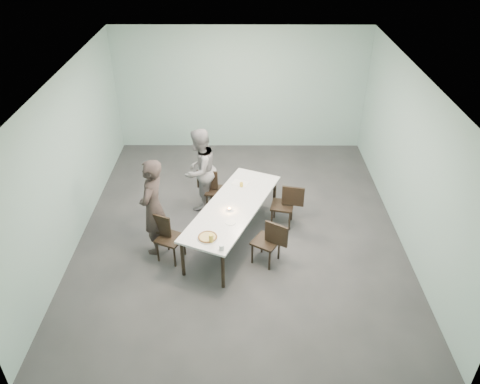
{
  "coord_description": "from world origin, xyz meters",
  "views": [
    {
      "loc": [
        0.03,
        -7.24,
        5.49
      ],
      "look_at": [
        0.0,
        -0.27,
        1.0
      ],
      "focal_mm": 35.0,
      "sensor_mm": 36.0,
      "label": 1
    }
  ],
  "objects_px": {
    "side_plate": "(230,222)",
    "beer_glass": "(211,238)",
    "diner_near": "(153,207)",
    "chair_near_left": "(166,234)",
    "pizza": "(208,237)",
    "chair_far_left": "(213,187)",
    "tealight": "(229,209)",
    "table": "(233,209)",
    "amber_tumbler": "(241,185)",
    "chair_far_right": "(287,203)",
    "water_tumbler": "(222,247)",
    "chair_near_right": "(270,240)",
    "diner_far": "(200,170)"
  },
  "relations": [
    {
      "from": "diner_far",
      "to": "water_tumbler",
      "type": "height_order",
      "value": "diner_far"
    },
    {
      "from": "beer_glass",
      "to": "chair_near_right",
      "type": "bearing_deg",
      "value": 21.14
    },
    {
      "from": "chair_far_left",
      "to": "beer_glass",
      "type": "xyz_separation_m",
      "value": [
        0.09,
        -2.05,
        0.32
      ]
    },
    {
      "from": "beer_glass",
      "to": "chair_far_right",
      "type": "bearing_deg",
      "value": 48.08
    },
    {
      "from": "chair_far_left",
      "to": "water_tumbler",
      "type": "height_order",
      "value": "chair_far_left"
    },
    {
      "from": "chair_near_left",
      "to": "beer_glass",
      "type": "distance_m",
      "value": 1.03
    },
    {
      "from": "chair_near_left",
      "to": "chair_far_left",
      "type": "height_order",
      "value": "same"
    },
    {
      "from": "chair_far_left",
      "to": "pizza",
      "type": "relative_size",
      "value": 2.56
    },
    {
      "from": "chair_near_right",
      "to": "tealight",
      "type": "bearing_deg",
      "value": -4.63
    },
    {
      "from": "chair_far_right",
      "to": "amber_tumbler",
      "type": "relative_size",
      "value": 10.88
    },
    {
      "from": "diner_near",
      "to": "side_plate",
      "type": "xyz_separation_m",
      "value": [
        1.34,
        -0.23,
        -0.15
      ]
    },
    {
      "from": "chair_near_left",
      "to": "chair_far_right",
      "type": "bearing_deg",
      "value": 47.95
    },
    {
      "from": "diner_near",
      "to": "table",
      "type": "bearing_deg",
      "value": 113.51
    },
    {
      "from": "chair_near_left",
      "to": "pizza",
      "type": "xyz_separation_m",
      "value": [
        0.76,
        -0.42,
        0.27
      ]
    },
    {
      "from": "chair_near_right",
      "to": "water_tumbler",
      "type": "bearing_deg",
      "value": 66.18
    },
    {
      "from": "amber_tumbler",
      "to": "water_tumbler",
      "type": "bearing_deg",
      "value": -99.27
    },
    {
      "from": "pizza",
      "to": "amber_tumbler",
      "type": "xyz_separation_m",
      "value": [
        0.54,
        1.58,
        0.02
      ]
    },
    {
      "from": "chair_far_right",
      "to": "diner_near",
      "type": "bearing_deg",
      "value": 29.35
    },
    {
      "from": "chair_far_left",
      "to": "side_plate",
      "type": "height_order",
      "value": "chair_far_left"
    },
    {
      "from": "side_plate",
      "to": "tealight",
      "type": "distance_m",
      "value": 0.36
    },
    {
      "from": "table",
      "to": "water_tumbler",
      "type": "distance_m",
      "value": 1.23
    },
    {
      "from": "amber_tumbler",
      "to": "chair_near_right",
      "type": "bearing_deg",
      "value": -69.33
    },
    {
      "from": "diner_near",
      "to": "chair_far_right",
      "type": "bearing_deg",
      "value": 119.42
    },
    {
      "from": "chair_near_left",
      "to": "pizza",
      "type": "height_order",
      "value": "chair_near_left"
    },
    {
      "from": "chair_far_left",
      "to": "amber_tumbler",
      "type": "xyz_separation_m",
      "value": [
        0.57,
        -0.36,
        0.29
      ]
    },
    {
      "from": "diner_near",
      "to": "amber_tumbler",
      "type": "height_order",
      "value": "diner_near"
    },
    {
      "from": "chair_near_left",
      "to": "diner_near",
      "type": "relative_size",
      "value": 0.48
    },
    {
      "from": "chair_near_right",
      "to": "pizza",
      "type": "height_order",
      "value": "chair_near_right"
    },
    {
      "from": "water_tumbler",
      "to": "table",
      "type": "bearing_deg",
      "value": 82.82
    },
    {
      "from": "pizza",
      "to": "table",
      "type": "bearing_deg",
      "value": 67.03
    },
    {
      "from": "side_plate",
      "to": "amber_tumbler",
      "type": "distance_m",
      "value": 1.18
    },
    {
      "from": "diner_near",
      "to": "beer_glass",
      "type": "distance_m",
      "value": 1.29
    },
    {
      "from": "chair_far_left",
      "to": "pizza",
      "type": "xyz_separation_m",
      "value": [
        0.03,
        -1.94,
        0.27
      ]
    },
    {
      "from": "chair_far_left",
      "to": "diner_near",
      "type": "relative_size",
      "value": 0.48
    },
    {
      "from": "pizza",
      "to": "amber_tumbler",
      "type": "height_order",
      "value": "amber_tumbler"
    },
    {
      "from": "table",
      "to": "chair_far_left",
      "type": "xyz_separation_m",
      "value": [
        -0.42,
        1.02,
        -0.19
      ]
    },
    {
      "from": "chair_near_left",
      "to": "chair_far_left",
      "type": "distance_m",
      "value": 1.69
    },
    {
      "from": "tealight",
      "to": "pizza",
      "type": "bearing_deg",
      "value": -113.06
    },
    {
      "from": "table",
      "to": "chair_near_left",
      "type": "distance_m",
      "value": 1.27
    },
    {
      "from": "diner_far",
      "to": "amber_tumbler",
      "type": "distance_m",
      "value": 0.94
    },
    {
      "from": "water_tumbler",
      "to": "amber_tumbler",
      "type": "relative_size",
      "value": 1.12
    },
    {
      "from": "diner_near",
      "to": "diner_far",
      "type": "relative_size",
      "value": 1.06
    },
    {
      "from": "chair_far_right",
      "to": "water_tumbler",
      "type": "bearing_deg",
      "value": 67.21
    },
    {
      "from": "chair_near_right",
      "to": "side_plate",
      "type": "bearing_deg",
      "value": 18.63
    },
    {
      "from": "side_plate",
      "to": "beer_glass",
      "type": "distance_m",
      "value": 0.61
    },
    {
      "from": "chair_far_left",
      "to": "side_plate",
      "type": "relative_size",
      "value": 4.83
    },
    {
      "from": "chair_far_left",
      "to": "pizza",
      "type": "height_order",
      "value": "chair_far_left"
    },
    {
      "from": "chair_near_left",
      "to": "tealight",
      "type": "height_order",
      "value": "chair_near_left"
    },
    {
      "from": "chair_far_left",
      "to": "amber_tumbler",
      "type": "distance_m",
      "value": 0.73
    },
    {
      "from": "chair_near_right",
      "to": "tealight",
      "type": "relative_size",
      "value": 15.54
    }
  ]
}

